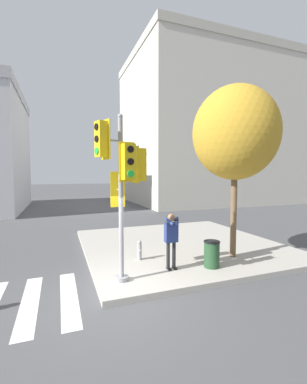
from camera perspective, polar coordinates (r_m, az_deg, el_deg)
ground_plane at (r=7.19m, az=-7.75°, el=-21.90°), size 160.00×160.00×0.00m
sidewalk_corner at (r=11.39m, az=5.95°, el=-11.57°), size 8.00×8.00×0.17m
traffic_signal_pole at (r=7.00m, az=-7.06°, el=3.68°), size 1.44×1.45×4.58m
person_photographer at (r=8.11m, az=3.99°, el=-9.63°), size 0.50×0.53×1.74m
street_tree at (r=9.63m, az=17.72°, el=12.29°), size 2.98×2.98×6.04m
fire_hydrant at (r=9.12m, az=-3.15°, el=-12.75°), size 0.17×0.23×0.69m
trash_bin at (r=8.60m, az=12.81°, el=-13.29°), size 0.51×0.51×0.84m
building_right at (r=31.43m, az=11.63°, el=12.88°), size 17.59×13.68×16.06m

